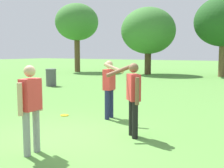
# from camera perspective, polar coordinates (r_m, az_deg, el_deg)

# --- Properties ---
(ground_plane) EXTENTS (120.00, 120.00, 0.00)m
(ground_plane) POSITION_cam_1_polar(r_m,az_deg,el_deg) (6.49, -8.52, -10.45)
(ground_plane) COLOR #568E3D
(person_thrower) EXTENTS (0.25, 0.61, 1.64)m
(person_thrower) POSITION_cam_1_polar(r_m,az_deg,el_deg) (5.39, -15.99, -3.81)
(person_thrower) COLOR gray
(person_thrower) RESTS_ON ground
(person_catcher) EXTENTS (0.71, 0.61, 1.64)m
(person_catcher) POSITION_cam_1_polar(r_m,az_deg,el_deg) (7.98, -0.50, -0.17)
(person_catcher) COLOR #1E234C
(person_catcher) RESTS_ON ground
(person_bystander) EXTENTS (0.84, 0.46, 1.64)m
(person_bystander) POSITION_cam_1_polar(r_m,az_deg,el_deg) (6.25, 4.21, -2.02)
(person_bystander) COLOR black
(person_bystander) RESTS_ON ground
(frisbee) EXTENTS (0.24, 0.24, 0.03)m
(frisbee) POSITION_cam_1_polar(r_m,az_deg,el_deg) (8.60, -9.49, -6.19)
(frisbee) COLOR yellow
(frisbee) RESTS_ON ground
(trash_can_further_along) EXTENTS (0.59, 0.59, 0.96)m
(trash_can_further_along) POSITION_cam_1_polar(r_m,az_deg,el_deg) (16.10, -12.11, 1.30)
(trash_can_further_along) COLOR #515156
(trash_can_further_along) RESTS_ON ground
(tree_tall_left) EXTENTS (4.07, 4.07, 6.43)m
(tree_tall_left) POSITION_cam_1_polar(r_m,az_deg,el_deg) (27.64, -7.07, 12.13)
(tree_tall_left) COLOR brown
(tree_tall_left) RESTS_ON ground
(tree_broad_center) EXTENTS (4.56, 4.56, 5.60)m
(tree_broad_center) POSITION_cam_1_polar(r_m,az_deg,el_deg) (24.39, 7.28, 10.50)
(tree_broad_center) COLOR #4C3823
(tree_broad_center) RESTS_ON ground
(tree_far_right) EXTENTS (4.41, 4.41, 6.04)m
(tree_far_right) POSITION_cam_1_polar(r_m,az_deg,el_deg) (23.41, 21.52, 11.50)
(tree_far_right) COLOR brown
(tree_far_right) RESTS_ON ground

